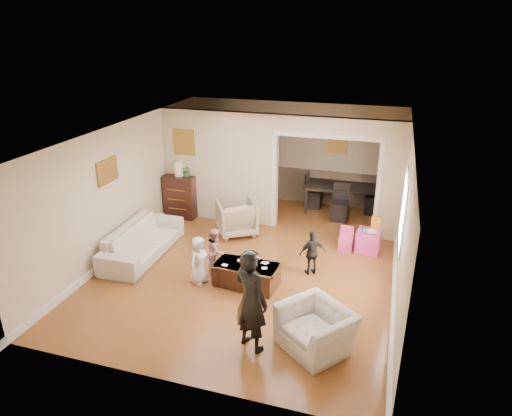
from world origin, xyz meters
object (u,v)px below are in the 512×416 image
(sofa, at_px, (142,241))
(child_toddler, at_px, (312,253))
(dining_table, at_px, (343,197))
(coffee_table, at_px, (246,275))
(cyan_cup, at_px, (364,230))
(armchair_back, at_px, (236,218))
(table_lamp, at_px, (179,168))
(play_table, at_px, (368,241))
(coffee_cup, at_px, (251,264))
(armchair_front, at_px, (316,329))
(child_kneel_a, at_px, (199,260))
(dresser, at_px, (181,196))
(adult_person, at_px, (251,300))
(child_kneel_b, at_px, (216,251))

(sofa, bearing_deg, child_toddler, -87.16)
(dining_table, distance_m, child_toddler, 3.35)
(coffee_table, bearing_deg, cyan_cup, 45.85)
(armchair_back, distance_m, table_lamp, 1.88)
(play_table, xyz_separation_m, cyan_cup, (-0.10, -0.05, 0.27))
(armchair_back, xyz_separation_m, coffee_cup, (0.99, -2.08, 0.09))
(armchair_front, relative_size, coffee_cup, 9.43)
(sofa, height_order, cyan_cup, sofa)
(play_table, bearing_deg, table_lamp, 173.23)
(cyan_cup, bearing_deg, child_kneel_a, -142.53)
(dresser, xyz_separation_m, coffee_table, (2.50, -2.54, -0.31))
(table_lamp, xyz_separation_m, coffee_table, (2.50, -2.54, -1.02))
(adult_person, bearing_deg, sofa, -9.03)
(adult_person, bearing_deg, dining_table, -70.39)
(table_lamp, distance_m, child_kneel_b, 2.98)
(play_table, bearing_deg, child_toddler, -127.07)
(armchair_back, xyz_separation_m, adult_person, (1.48, -3.61, 0.42))
(cyan_cup, height_order, child_kneel_b, child_kneel_b)
(child_toddler, bearing_deg, table_lamp, -60.36)
(play_table, relative_size, dining_table, 0.24)
(child_kneel_a, bearing_deg, armchair_back, 17.62)
(table_lamp, distance_m, coffee_table, 3.70)
(coffee_table, bearing_deg, child_toddler, 35.54)
(play_table, height_order, child_kneel_a, child_kneel_a)
(child_toddler, bearing_deg, armchair_back, -66.85)
(coffee_cup, relative_size, play_table, 0.22)
(adult_person, relative_size, child_kneel_b, 1.79)
(armchair_back, relative_size, play_table, 1.77)
(sofa, bearing_deg, armchair_front, -116.57)
(sofa, xyz_separation_m, child_toddler, (3.43, 0.25, 0.12))
(cyan_cup, distance_m, dining_table, 2.25)
(coffee_cup, relative_size, child_kneel_a, 0.12)
(cyan_cup, bearing_deg, child_toddler, -125.15)
(sofa, relative_size, child_toddler, 2.50)
(table_lamp, relative_size, child_toddler, 0.41)
(sofa, bearing_deg, play_table, -72.35)
(armchair_front, height_order, table_lamp, table_lamp)
(table_lamp, height_order, child_toddler, table_lamp)
(armchair_back, distance_m, dresser, 1.69)
(coffee_table, relative_size, play_table, 2.39)
(coffee_cup, relative_size, child_kneel_b, 0.12)
(adult_person, height_order, child_kneel_b, adult_person)
(armchair_front, xyz_separation_m, coffee_table, (-1.48, 1.32, -0.11))
(dresser, bearing_deg, armchair_front, -44.14)
(sofa, distance_m, dresser, 2.06)
(table_lamp, bearing_deg, cyan_cup, -7.57)
(dresser, height_order, child_kneel_b, dresser)
(armchair_back, xyz_separation_m, cyan_cup, (2.79, -0.07, 0.11))
(coffee_table, distance_m, child_kneel_b, 0.80)
(play_table, bearing_deg, dresser, 173.23)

